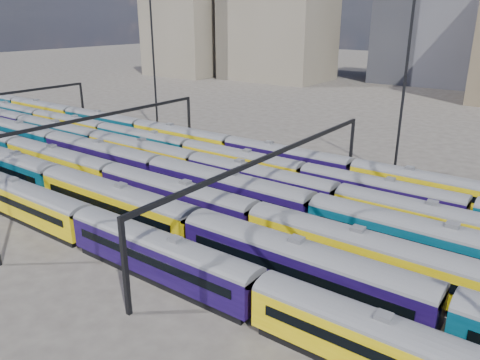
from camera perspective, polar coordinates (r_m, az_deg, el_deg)
The scene contains 12 objects.
ground at distance 56.23m, azimuth -4.67°, elevation -2.77°, with size 500.00×500.00×0.00m, color #403A36.
rake_0 at distance 40.09m, azimuth -9.77°, elevation -8.57°, with size 140.48×2.94×4.94m.
rake_1 at distance 43.49m, azimuth -5.55°, elevation -5.65°, with size 132.00×3.22×5.43m.
rake_2 at distance 45.23m, azimuth 1.85°, elevation -4.68°, with size 127.12×3.10×5.22m.
rake_3 at distance 53.01m, azimuth -1.74°, elevation -0.82°, with size 154.21×3.22×5.43m.
rake_4 at distance 69.30m, azimuth -11.93°, elevation 3.51°, with size 102.10×2.99×5.03m.
rake_5 at distance 69.63m, azimuth -6.41°, elevation 3.76°, with size 115.77×2.83×4.75m.
rake_6 at distance 77.14m, azimuth -7.23°, elevation 5.33°, with size 138.22×2.89×4.86m.
gantry_1 at distance 68.51m, azimuth -17.69°, elevation 6.40°, with size 0.35×40.35×8.03m.
gantry_2 at distance 48.29m, azimuth 4.15°, elevation 2.01°, with size 0.35×40.35×8.03m.
mast_1 at distance 89.04m, azimuth -10.52°, elevation 14.52°, with size 1.40×0.50×25.60m.
mast_3 at distance 66.40m, azimuth 19.55°, elevation 12.13°, with size 1.40×0.50×25.60m.
Camera 1 is at (34.36, -39.09, 21.30)m, focal length 35.00 mm.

